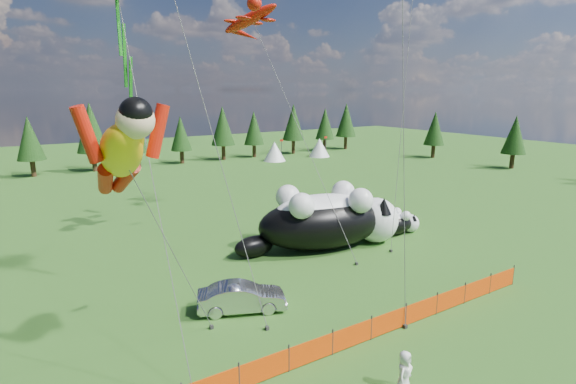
% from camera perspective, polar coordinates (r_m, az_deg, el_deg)
% --- Properties ---
extents(ground, '(160.00, 160.00, 0.00)m').
position_cam_1_polar(ground, '(21.18, 2.66, -15.45)').
color(ground, '#12390A').
rests_on(ground, ground).
extents(safety_fence, '(22.06, 0.06, 1.10)m').
position_cam_1_polar(safety_fence, '(18.88, 8.17, -17.62)').
color(safety_fence, '#262626').
rests_on(safety_fence, ground).
extents(tree_line, '(90.00, 4.00, 8.00)m').
position_cam_1_polar(tree_line, '(61.47, -22.31, 6.26)').
color(tree_line, black).
rests_on(tree_line, ground).
extents(festival_tents, '(50.00, 3.20, 2.80)m').
position_cam_1_polar(festival_tents, '(59.98, -10.83, 4.35)').
color(festival_tents, white).
rests_on(festival_tents, ground).
extents(cat_large, '(11.19, 5.73, 4.08)m').
position_cam_1_polar(cat_large, '(29.06, 5.22, -3.38)').
color(cat_large, black).
rests_on(cat_large, ground).
extents(cat_small, '(4.89, 2.25, 1.77)m').
position_cam_1_polar(cat_small, '(32.65, 13.19, -3.86)').
color(cat_small, black).
rests_on(cat_small, ground).
extents(car, '(4.30, 2.87, 1.34)m').
position_cam_1_polar(car, '(21.41, -5.88, -13.16)').
color(car, silver).
rests_on(car, ground).
extents(spectator_e, '(0.92, 0.79, 1.59)m').
position_cam_1_polar(spectator_e, '(16.62, 14.55, -21.40)').
color(spectator_e, silver).
rests_on(spectator_e, ground).
extents(superhero_kite, '(5.90, 4.85, 10.58)m').
position_cam_1_polar(superhero_kite, '(14.54, -20.41, 4.76)').
color(superhero_kite, yellow).
rests_on(superhero_kite, ground).
extents(gecko_kite, '(6.01, 14.47, 18.29)m').
position_cam_1_polar(gecko_kite, '(33.73, -4.84, 21.05)').
color(gecko_kite, red).
rests_on(gecko_kite, ground).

